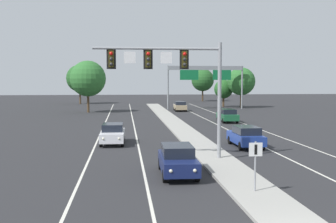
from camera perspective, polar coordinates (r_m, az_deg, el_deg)
The scene contains 18 objects.
median_island at distance 30.47m, azimuth 4.88°, elevation -5.00°, with size 2.40×110.00×0.15m, color #9E9B93.
lane_stripe_oncoming_center at distance 36.87m, azimuth -4.41°, elevation -3.47°, with size 0.14×100.00×0.01m, color silver.
lane_stripe_receding_center at distance 38.31m, azimuth 9.81°, elevation -3.23°, with size 0.14×100.00×0.01m, color silver.
edge_stripe_left at distance 36.93m, azimuth -9.55°, elevation -3.51°, with size 0.14×100.00×0.01m, color silver.
edge_stripe_right at distance 39.33m, azimuth 14.45°, elevation -3.10°, with size 0.14×100.00×0.01m, color silver.
overhead_signal_mast at distance 25.38m, azimuth 1.00°, elevation 5.46°, with size 7.92×0.44×7.20m.
median_sign_post at distance 18.58m, azimuth 12.01°, elevation -6.42°, with size 0.60×0.10×2.20m.
car_oncoming_navy at distance 21.97m, azimuth 1.33°, elevation -6.69°, with size 1.88×4.49×1.58m.
car_oncoming_white at distance 32.85m, azimuth -7.66°, elevation -3.03°, with size 1.91×4.50×1.58m.
car_receding_blue at distance 31.49m, azimuth 10.72°, elevation -3.39°, with size 1.84×4.48×1.58m.
car_receding_green at distance 49.66m, azimuth 8.25°, elevation -0.53°, with size 1.89×4.50×1.58m.
car_receding_tan at distance 66.79m, azimuth 1.69°, elevation 0.77°, with size 1.93×4.51×1.58m.
highway_sign_gantry at distance 71.41m, azimuth 5.21°, elevation 5.27°, with size 13.28×0.42×7.50m.
tree_far_left_b at distance 88.67m, azimuth -12.11°, elevation 4.51°, with size 5.69×5.69×8.24m.
tree_far_left_a at distance 64.91m, azimuth -11.04°, elevation 4.49°, with size 5.55×5.55×8.03m.
tree_far_right_a at distance 75.99m, azimuth 10.11°, elevation 4.12°, with size 5.05×5.05×7.31m.
tree_far_right_b at distance 97.92m, azimuth 4.82°, elevation 4.37°, with size 5.32×5.32×7.70m.
tree_far_right_c at distance 77.88m, azimuth 7.70°, elevation 3.09°, with size 3.52×3.52×5.10m.
Camera 1 is at (-5.73, -11.51, 5.04)m, focal length 44.01 mm.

